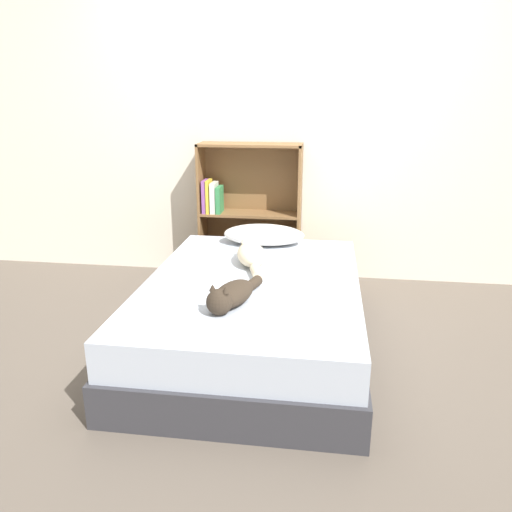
% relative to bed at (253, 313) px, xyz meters
% --- Properties ---
extents(ground_plane, '(8.00, 8.00, 0.00)m').
position_rel_bed_xyz_m(ground_plane, '(0.00, 0.00, -0.21)').
color(ground_plane, brown).
extents(wall_back, '(8.00, 0.06, 2.50)m').
position_rel_bed_xyz_m(wall_back, '(0.00, 1.32, 1.04)').
color(wall_back, silver).
rests_on(wall_back, ground_plane).
extents(bed, '(1.27, 1.82, 0.43)m').
position_rel_bed_xyz_m(bed, '(0.00, 0.00, 0.00)').
color(bed, '#333338').
rests_on(bed, ground_plane).
extents(pillow, '(0.58, 0.31, 0.14)m').
position_rel_bed_xyz_m(pillow, '(-0.03, 0.72, 0.29)').
color(pillow, white).
rests_on(pillow, bed).
extents(cat_light, '(0.26, 0.49, 0.14)m').
position_rel_bed_xyz_m(cat_light, '(-0.05, 0.27, 0.28)').
color(cat_light, beige).
rests_on(cat_light, bed).
extents(cat_dark, '(0.26, 0.49, 0.15)m').
position_rel_bed_xyz_m(cat_dark, '(-0.06, -0.39, 0.28)').
color(cat_dark, '#33281E').
rests_on(cat_dark, bed).
extents(bookshelf, '(0.80, 0.26, 1.10)m').
position_rel_bed_xyz_m(bookshelf, '(-0.22, 1.19, 0.35)').
color(bookshelf, brown).
rests_on(bookshelf, ground_plane).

